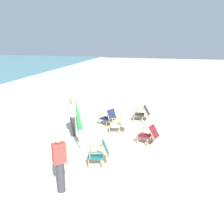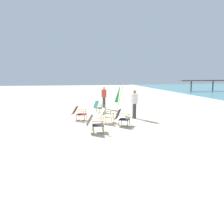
# 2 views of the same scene
# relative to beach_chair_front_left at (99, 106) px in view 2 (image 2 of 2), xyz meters

# --- Properties ---
(ground_plane) EXTENTS (80.00, 80.00, 0.00)m
(ground_plane) POSITION_rel_beach_chair_front_left_xyz_m (1.99, -0.78, -0.43)
(ground_plane) COLOR beige
(beach_chair_front_left) EXTENTS (0.74, 0.83, 0.81)m
(beach_chair_front_left) POSITION_rel_beach_chair_front_left_xyz_m (0.00, 0.00, 0.00)
(beach_chair_front_left) COLOR #196066
(beach_chair_front_left) RESTS_ON ground
(beach_chair_mid_center) EXTENTS (0.60, 0.77, 0.78)m
(beach_chair_mid_center) POSITION_rel_beach_chair_front_left_xyz_m (4.91, -0.73, -0.01)
(beach_chair_mid_center) COLOR #28282D
(beach_chair_mid_center) RESTS_ON ground
(beach_chair_back_right) EXTENTS (0.82, 0.88, 0.81)m
(beach_chair_back_right) POSITION_rel_beach_chair_front_left_xyz_m (3.83, 0.72, -0.00)
(beach_chair_back_right) COLOR #19234C
(beach_chair_back_right) RESTS_ON ground
(beach_chair_front_right) EXTENTS (0.77, 0.91, 0.77)m
(beach_chair_front_right) POSITION_rel_beach_chair_front_left_xyz_m (2.10, -1.36, -0.01)
(beach_chair_front_right) COLOR maroon
(beach_chair_front_right) RESTS_ON ground
(beach_chair_far_center) EXTENTS (0.64, 0.82, 0.78)m
(beach_chair_far_center) POSITION_rel_beach_chair_front_left_xyz_m (3.05, 0.04, -0.01)
(beach_chair_far_center) COLOR beige
(beach_chair_far_center) RESTS_ON ground
(umbrella_furled_green) EXTENTS (0.48, 0.59, 2.07)m
(umbrella_furled_green) POSITION_rel_beach_chair_front_left_xyz_m (0.99, 1.13, 0.92)
(umbrella_furled_green) COLOR #B7B2A8
(umbrella_furled_green) RESTS_ON ground
(person_near_chairs) EXTENTS (0.36, 0.39, 1.63)m
(person_near_chairs) POSITION_rel_beach_chair_front_left_xyz_m (2.18, 1.84, 0.41)
(person_near_chairs) COLOR #383842
(person_near_chairs) RESTS_ON ground
(person_by_waterline) EXTENTS (0.38, 0.39, 1.63)m
(person_by_waterline) POSITION_rel_beach_chair_front_left_xyz_m (-1.75, 0.59, 0.41)
(person_by_waterline) COLOR #383842
(person_by_waterline) RESTS_ON ground
(pier_distant) EXTENTS (0.90, 14.00, 1.74)m
(pier_distant) POSITION_rel_beach_chair_front_left_xyz_m (-15.62, 20.60, 1.13)
(pier_distant) COLOR brown
(pier_distant) RESTS_ON ground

